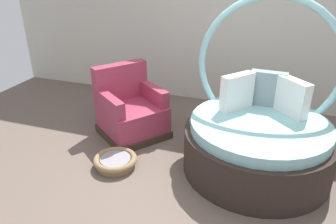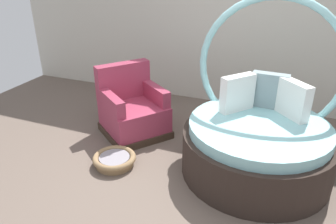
# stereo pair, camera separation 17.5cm
# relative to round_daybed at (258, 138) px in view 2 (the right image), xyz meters

# --- Properties ---
(ground_plane) EXTENTS (8.00, 8.00, 0.02)m
(ground_plane) POSITION_rel_round_daybed_xyz_m (-0.63, -0.66, -0.42)
(ground_plane) COLOR #66564C
(back_wall) EXTENTS (8.00, 0.12, 2.87)m
(back_wall) POSITION_rel_round_daybed_xyz_m (-0.63, 1.83, 1.03)
(back_wall) COLOR beige
(back_wall) RESTS_ON ground_plane
(round_daybed) EXTENTS (1.65, 1.65, 1.91)m
(round_daybed) POSITION_rel_round_daybed_xyz_m (0.00, 0.00, 0.00)
(round_daybed) COLOR #2D231E
(round_daybed) RESTS_ON ground_plane
(red_armchair) EXTENTS (1.12, 1.12, 0.94)m
(red_armchair) POSITION_rel_round_daybed_xyz_m (-1.71, 0.26, -0.08)
(red_armchair) COLOR #38281E
(red_armchair) RESTS_ON ground_plane
(pet_basket) EXTENTS (0.51, 0.51, 0.13)m
(pet_basket) POSITION_rel_round_daybed_xyz_m (-1.55, -0.55, -0.34)
(pet_basket) COLOR #8E704C
(pet_basket) RESTS_ON ground_plane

